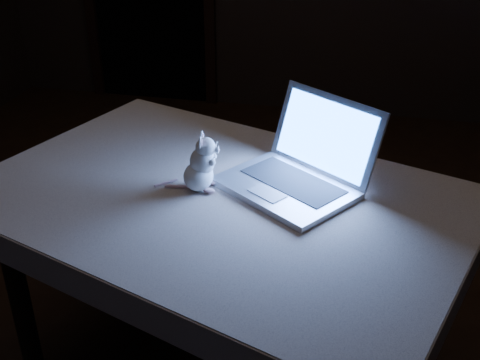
# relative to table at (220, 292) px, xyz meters

# --- Properties ---
(floor) EXTENTS (5.00, 5.00, 0.00)m
(floor) POSITION_rel_table_xyz_m (-0.17, 0.34, -0.40)
(floor) COLOR black
(floor) RESTS_ON ground
(table) EXTENTS (1.73, 1.41, 0.80)m
(table) POSITION_rel_table_xyz_m (0.00, 0.00, 0.00)
(table) COLOR black
(table) RESTS_ON floor
(tablecloth) EXTENTS (1.93, 1.78, 0.11)m
(tablecloth) POSITION_rel_table_xyz_m (-0.03, 0.05, 0.36)
(tablecloth) COLOR beige
(tablecloth) RESTS_ON table
(laptop) EXTENTS (0.56, 0.55, 0.29)m
(laptop) POSITION_rel_table_xyz_m (0.21, 0.07, 0.55)
(laptop) COLOR silver
(laptop) RESTS_ON tablecloth
(plush_mouse) EXTENTS (0.18, 0.18, 0.20)m
(plush_mouse) POSITION_rel_table_xyz_m (-0.07, 0.02, 0.51)
(plush_mouse) COLOR white
(plush_mouse) RESTS_ON tablecloth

